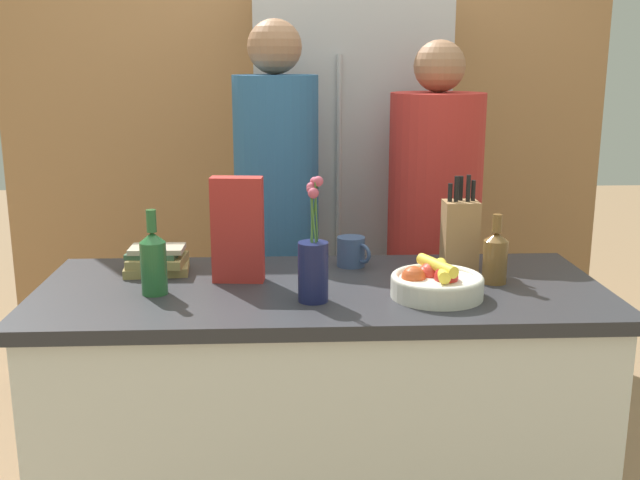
# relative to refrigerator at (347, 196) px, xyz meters

# --- Properties ---
(kitchen_island) EXTENTS (1.68, 0.70, 0.89)m
(kitchen_island) POSITION_rel_refrigerator_xyz_m (-0.17, -1.17, -0.50)
(kitchen_island) COLOR silver
(kitchen_island) RESTS_ON ground_plane
(back_wall_wood) EXTENTS (2.88, 0.12, 2.60)m
(back_wall_wood) POSITION_rel_refrigerator_xyz_m (-0.17, 0.36, 0.35)
(back_wall_wood) COLOR #AD7A4C
(back_wall_wood) RESTS_ON ground_plane
(refrigerator) EXTENTS (0.79, 0.63, 1.89)m
(refrigerator) POSITION_rel_refrigerator_xyz_m (0.00, 0.00, 0.00)
(refrigerator) COLOR #B7B7BC
(refrigerator) RESTS_ON ground_plane
(fruit_bowl) EXTENTS (0.26, 0.26, 0.10)m
(fruit_bowl) POSITION_rel_refrigerator_xyz_m (0.15, -1.29, -0.02)
(fruit_bowl) COLOR silver
(fruit_bowl) RESTS_ON kitchen_island
(knife_block) EXTENTS (0.11, 0.09, 0.31)m
(knife_block) POSITION_rel_refrigerator_xyz_m (0.28, -1.00, 0.05)
(knife_block) COLOR #A87A4C
(knife_block) RESTS_ON kitchen_island
(flower_vase) EXTENTS (0.08, 0.08, 0.35)m
(flower_vase) POSITION_rel_refrigerator_xyz_m (-0.20, -1.31, 0.04)
(flower_vase) COLOR #191E4C
(flower_vase) RESTS_ON kitchen_island
(cereal_box) EXTENTS (0.16, 0.07, 0.32)m
(cereal_box) POSITION_rel_refrigerator_xyz_m (-0.42, -1.11, 0.10)
(cereal_box) COLOR red
(cereal_box) RESTS_ON kitchen_island
(coffee_mug) EXTENTS (0.11, 0.11, 0.10)m
(coffee_mug) POSITION_rel_refrigerator_xyz_m (-0.06, -0.95, -0.01)
(coffee_mug) COLOR #334770
(coffee_mug) RESTS_ON kitchen_island
(book_stack) EXTENTS (0.21, 0.17, 0.09)m
(book_stack) POSITION_rel_refrigerator_xyz_m (-0.68, -1.00, -0.02)
(book_stack) COLOR #99844C
(book_stack) RESTS_ON kitchen_island
(bottle_oil) EXTENTS (0.07, 0.07, 0.25)m
(bottle_oil) POSITION_rel_refrigerator_xyz_m (-0.65, -1.22, 0.04)
(bottle_oil) COLOR #286633
(bottle_oil) RESTS_ON kitchen_island
(bottle_vinegar) EXTENTS (0.07, 0.07, 0.21)m
(bottle_vinegar) POSITION_rel_refrigerator_xyz_m (0.35, -1.16, 0.02)
(bottle_vinegar) COLOR brown
(bottle_vinegar) RESTS_ON kitchen_island
(person_at_sink) EXTENTS (0.31, 0.31, 1.68)m
(person_at_sink) POSITION_rel_refrigerator_xyz_m (-0.31, -0.54, 0.01)
(person_at_sink) COLOR #383842
(person_at_sink) RESTS_ON ground_plane
(person_in_blue) EXTENTS (0.35, 0.35, 1.61)m
(person_in_blue) POSITION_rel_refrigerator_xyz_m (0.29, -0.55, -0.04)
(person_in_blue) COLOR #383842
(person_in_blue) RESTS_ON ground_plane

